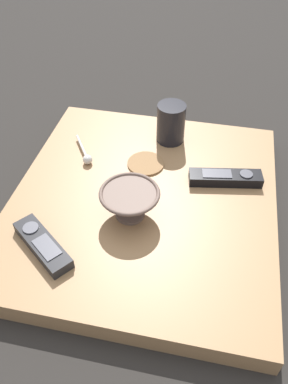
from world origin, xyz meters
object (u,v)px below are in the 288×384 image
teaspoon (86,157)px  drink_coaster (146,164)px  coffee_mug (171,123)px  tv_remote_far (43,245)px  tv_remote_near (225,178)px  cereal_bowl (130,202)px

teaspoon → drink_coaster: bearing=96.0°
coffee_mug → tv_remote_far: bearing=-24.9°
drink_coaster → teaspoon: bearing=-84.0°
teaspoon → drink_coaster: size_ratio=1.13×
coffee_mug → drink_coaster: size_ratio=1.15×
teaspoon → drink_coaster: 0.15m
tv_remote_far → drink_coaster: tv_remote_far is taller
tv_remote_far → drink_coaster: bearing=153.5°
coffee_mug → drink_coaster: coffee_mug is taller
coffee_mug → teaspoon: 0.23m
teaspoon → tv_remote_near: 0.34m
tv_remote_near → tv_remote_far: (0.27, -0.34, -0.00)m
cereal_bowl → tv_remote_far: 0.20m
tv_remote_near → drink_coaster: (-0.02, -0.19, -0.01)m
cereal_bowl → teaspoon: 0.22m
cereal_bowl → teaspoon: size_ratio=1.25×
teaspoon → tv_remote_far: size_ratio=0.67×
teaspoon → drink_coaster: (-0.02, 0.15, -0.01)m
tv_remote_far → drink_coaster: (-0.30, 0.15, -0.01)m
coffee_mug → tv_remote_far: coffee_mug is taller
tv_remote_far → tv_remote_near: bearing=128.4°
cereal_bowl → coffee_mug: bearing=171.8°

